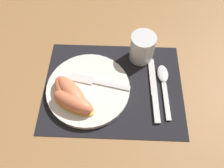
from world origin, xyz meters
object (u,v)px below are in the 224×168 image
at_px(juice_glass, 142,49).
at_px(citrus_wedge_2, 75,103).
at_px(spoon, 164,81).
at_px(citrus_wedge_3, 73,102).
at_px(fork, 95,82).
at_px(citrus_wedge_0, 64,91).
at_px(knife, 154,90).
at_px(plate, 88,89).
at_px(citrus_wedge_1, 72,93).

relative_size(juice_glass, citrus_wedge_2, 0.79).
bearing_deg(spoon, citrus_wedge_3, -159.35).
bearing_deg(fork, citrus_wedge_0, -154.28).
xyz_separation_m(knife, citrus_wedge_3, (-0.23, -0.06, 0.03)).
xyz_separation_m(plate, citrus_wedge_2, (-0.03, -0.06, 0.02)).
bearing_deg(juice_glass, citrus_wedge_2, -134.78).
xyz_separation_m(spoon, citrus_wedge_0, (-0.29, -0.06, 0.03)).
bearing_deg(spoon, fork, -174.54).
distance_m(juice_glass, citrus_wedge_2, 0.27).
bearing_deg(citrus_wedge_0, juice_glass, 34.08).
bearing_deg(citrus_wedge_3, juice_glass, 44.52).
distance_m(knife, fork, 0.18).
distance_m(plate, knife, 0.20).
bearing_deg(juice_glass, fork, -141.41).
distance_m(fork, citrus_wedge_0, 0.10).
height_order(citrus_wedge_2, citrus_wedge_3, citrus_wedge_3).
height_order(plate, citrus_wedge_2, citrus_wedge_2).
bearing_deg(citrus_wedge_1, knife, 8.73).
bearing_deg(citrus_wedge_2, citrus_wedge_0, 135.08).
bearing_deg(knife, citrus_wedge_3, -164.53).
relative_size(knife, citrus_wedge_0, 1.92).
distance_m(spoon, citrus_wedge_2, 0.28).
bearing_deg(knife, juice_glass, 106.23).
xyz_separation_m(plate, citrus_wedge_3, (-0.03, -0.06, 0.03)).
height_order(citrus_wedge_1, citrus_wedge_2, citrus_wedge_1).
bearing_deg(fork, citrus_wedge_2, -122.03).
bearing_deg(fork, knife, -4.81).
relative_size(juice_glass, citrus_wedge_1, 0.69).
bearing_deg(knife, spoon, 48.17).
relative_size(fork, citrus_wedge_2, 1.55).
relative_size(spoon, fork, 1.02).
relative_size(citrus_wedge_1, citrus_wedge_2, 1.15).
xyz_separation_m(spoon, citrus_wedge_3, (-0.26, -0.10, 0.03)).
bearing_deg(citrus_wedge_3, fork, 55.72).
bearing_deg(citrus_wedge_0, citrus_wedge_3, -47.63).
bearing_deg(citrus_wedge_2, juice_glass, 45.22).
bearing_deg(juice_glass, spoon, -53.49).
distance_m(citrus_wedge_0, citrus_wedge_3, 0.05).
bearing_deg(spoon, citrus_wedge_1, -165.15).
bearing_deg(citrus_wedge_0, citrus_wedge_2, -44.92).
height_order(citrus_wedge_0, citrus_wedge_1, citrus_wedge_1).
xyz_separation_m(citrus_wedge_0, citrus_wedge_3, (0.03, -0.04, 0.00)).
distance_m(knife, spoon, 0.05).
height_order(fork, citrus_wedge_1, citrus_wedge_1).
bearing_deg(citrus_wedge_3, citrus_wedge_1, 105.00).
distance_m(citrus_wedge_0, citrus_wedge_1, 0.03).
height_order(plate, fork, fork).
xyz_separation_m(spoon, fork, (-0.21, -0.02, 0.01)).
xyz_separation_m(knife, fork, (-0.18, 0.01, 0.02)).
height_order(spoon, fork, fork).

